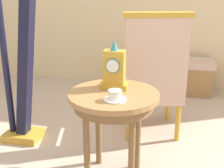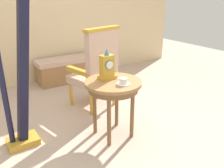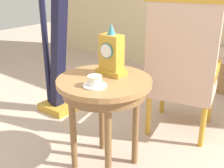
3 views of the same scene
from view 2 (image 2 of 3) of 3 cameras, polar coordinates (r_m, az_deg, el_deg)
The scene contains 8 objects.
ground_plane at distance 2.81m, azimuth -0.91°, elevation -12.14°, with size 10.00×10.00×0.00m, color #BCA38E.
wall_back at distance 4.42m, azimuth -17.71°, elevation 18.35°, with size 6.00×0.10×2.80m, color beige.
side_table at distance 2.56m, azimuth 0.29°, elevation -1.13°, with size 0.61×0.61×0.66m.
teacup_left at distance 2.43m, azimuth 2.74°, elevation 0.60°, with size 0.14×0.14×0.07m.
mantel_clock at distance 2.55m, azimuth -1.21°, elevation 4.09°, with size 0.19×0.11×0.34m.
armchair at distance 3.23m, azimuth -3.69°, elevation 3.98°, with size 0.65×0.64×1.14m.
harp at distance 2.53m, azimuth -21.82°, elevation 0.38°, with size 0.40×0.24×1.76m.
window_bench at distance 4.46m, azimuth -10.53°, elevation 3.53°, with size 1.14×0.40×0.44m.
Camera 2 is at (-1.25, -1.99, 1.54)m, focal length 38.02 mm.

